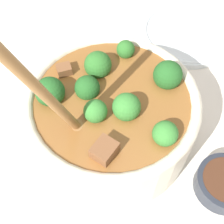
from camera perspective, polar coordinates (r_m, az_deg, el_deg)
name	(u,v)px	position (r m, az deg, el deg)	size (l,w,h in m)	color
ground_plane	(112,136)	(0.53, 0.00, -4.35)	(4.00, 4.00, 0.00)	silver
stew_bowl	(112,114)	(0.47, -0.03, -0.42)	(0.25, 0.25, 0.32)	beige
empty_plate	(186,33)	(0.70, 13.39, 13.93)	(0.19, 0.19, 0.02)	white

